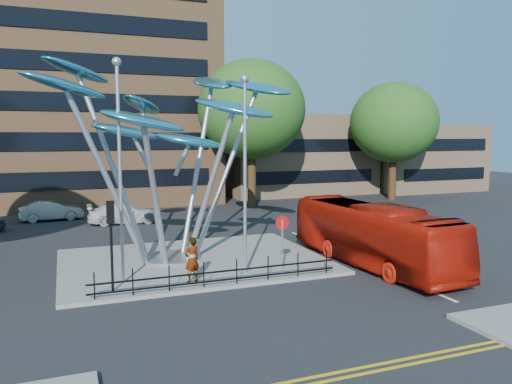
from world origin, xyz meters
name	(u,v)px	position (x,y,z in m)	size (l,w,h in m)	color
ground	(260,299)	(0.00, 0.00, 0.00)	(120.00, 120.00, 0.00)	black
traffic_island	(194,261)	(-1.00, 6.00, 0.07)	(12.00, 9.00, 0.15)	slate
double_yellow_near	(347,371)	(0.00, -6.00, 0.01)	(40.00, 0.12, 0.01)	gold
double_yellow_far	(353,376)	(0.00, -6.30, 0.01)	(40.00, 0.12, 0.01)	gold
brick_tower	(64,33)	(-6.00, 32.00, 15.00)	(25.00, 15.00, 30.00)	#8E623E
low_building_near	(297,154)	(16.00, 30.00, 4.00)	(15.00, 8.00, 8.00)	tan
low_building_far	(420,158)	(30.00, 28.00, 3.50)	(12.00, 8.00, 7.00)	tan
tree_right	(252,110)	(8.00, 22.00, 8.04)	(8.80, 8.80, 12.11)	black
tree_far	(394,123)	(22.00, 22.00, 7.11)	(8.00, 8.00, 10.81)	black
leaf_sculpture	(165,116)	(-2.07, 6.68, 6.87)	(12.72, 9.54, 9.51)	#9EA0A5
street_lamp_left	(119,152)	(-4.50, 3.50, 5.36)	(0.36, 0.36, 8.80)	#9EA0A5
street_lamp_right	(245,157)	(0.50, 3.00, 5.09)	(0.36, 0.36, 8.30)	#9EA0A5
traffic_light_island	(111,227)	(-5.00, 2.50, 2.61)	(0.28, 0.18, 3.42)	black
no_entry_sign_island	(282,234)	(2.00, 2.52, 1.82)	(0.60, 0.10, 2.45)	#9EA0A5
pedestrian_railing_front	(220,275)	(-1.00, 1.70, 0.55)	(10.00, 0.06, 1.00)	black
red_bus	(372,235)	(6.60, 2.65, 1.43)	(2.41, 10.29, 2.87)	#A71507
pedestrian	(192,260)	(-1.93, 2.50, 1.07)	(0.67, 0.44, 1.83)	gray
parked_car_mid	(51,211)	(-7.45, 21.03, 0.69)	(1.46, 4.18, 1.38)	#9B9EA2
parked_car_right	(124,213)	(-2.81, 18.00, 0.69)	(1.94, 4.77, 1.38)	beige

